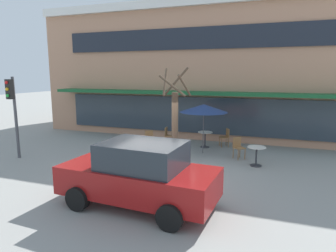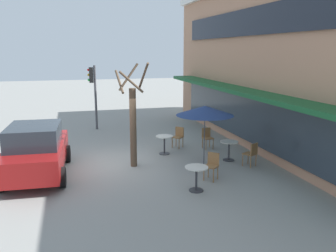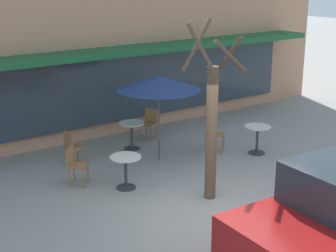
# 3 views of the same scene
# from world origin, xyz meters

# --- Properties ---
(ground_plane) EXTENTS (80.00, 80.00, 0.00)m
(ground_plane) POSITION_xyz_m (0.00, 0.00, 0.00)
(ground_plane) COLOR gray
(building_facade) EXTENTS (19.15, 9.10, 7.35)m
(building_facade) POSITION_xyz_m (0.00, 9.96, 3.68)
(building_facade) COLOR tan
(building_facade) RESTS_ON ground
(cafe_table_near_wall) EXTENTS (0.70, 0.70, 0.76)m
(cafe_table_near_wall) POSITION_xyz_m (3.30, 2.27, 0.52)
(cafe_table_near_wall) COLOR #333338
(cafe_table_near_wall) RESTS_ON ground
(cafe_table_streetside) EXTENTS (0.70, 0.70, 0.76)m
(cafe_table_streetside) POSITION_xyz_m (0.77, 4.51, 0.52)
(cafe_table_streetside) COLOR #333338
(cafe_table_streetside) RESTS_ON ground
(cafe_table_by_tree) EXTENTS (0.70, 0.70, 0.76)m
(cafe_table_by_tree) POSITION_xyz_m (-0.74, 2.35, 0.52)
(cafe_table_by_tree) COLOR #333338
(cafe_table_by_tree) RESTS_ON ground
(patio_umbrella_green_folded) EXTENTS (2.10, 2.10, 2.20)m
(patio_umbrella_green_folded) POSITION_xyz_m (0.92, 3.43, 2.02)
(patio_umbrella_green_folded) COLOR #4C4C51
(patio_umbrella_green_folded) RESTS_ON ground
(cafe_chair_0) EXTENTS (0.54, 0.54, 0.89)m
(cafe_chair_0) POSITION_xyz_m (1.68, 4.98, 0.53)
(cafe_chair_0) COLOR olive
(cafe_chair_0) RESTS_ON ground
(cafe_chair_1) EXTENTS (0.57, 0.57, 0.89)m
(cafe_chair_1) POSITION_xyz_m (2.51, 3.10, 0.53)
(cafe_chair_1) COLOR olive
(cafe_chair_1) RESTS_ON ground
(cafe_chair_2) EXTENTS (0.43, 0.43, 0.89)m
(cafe_chair_2) POSITION_xyz_m (-1.07, 4.35, 0.53)
(cafe_chair_2) COLOR olive
(cafe_chair_2) RESTS_ON ground
(cafe_chair_3) EXTENTS (0.57, 0.57, 0.89)m
(cafe_chair_3) POSITION_xyz_m (-1.57, 3.21, 0.53)
(cafe_chair_3) COLOR olive
(cafe_chair_3) RESTS_ON ground
(street_tree) EXTENTS (1.08, 1.10, 3.76)m
(street_tree) POSITION_xyz_m (0.46, 0.87, 1.70)
(street_tree) COLOR brown
(street_tree) RESTS_ON ground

